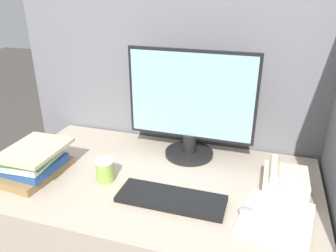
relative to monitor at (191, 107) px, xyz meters
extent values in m
cube|color=slate|center=(-0.09, 0.18, -0.20)|extent=(1.78, 0.04, 1.55)
cube|color=tan|center=(-0.09, -0.25, -0.61)|extent=(1.38, 0.79, 0.72)
cylinder|color=black|center=(0.00, 0.00, -0.24)|extent=(0.24, 0.24, 0.02)
cylinder|color=black|center=(0.00, 0.00, -0.19)|extent=(0.06, 0.06, 0.09)
cube|color=black|center=(0.00, 0.00, 0.06)|extent=(0.60, 0.02, 0.42)
cube|color=#8CB7E5|center=(0.00, -0.01, 0.06)|extent=(0.58, 0.01, 0.40)
cube|color=black|center=(0.02, -0.39, -0.24)|extent=(0.42, 0.15, 0.02)
ellipsoid|color=gray|center=(0.31, -0.38, -0.24)|extent=(0.06, 0.05, 0.03)
cylinder|color=#8CB247|center=(-0.29, -0.33, -0.21)|extent=(0.08, 0.08, 0.09)
cylinder|color=white|center=(-0.29, -0.33, -0.16)|extent=(0.08, 0.08, 0.01)
cube|color=olive|center=(-0.61, -0.38, -0.23)|extent=(0.23, 0.31, 0.04)
cube|color=#264C8C|center=(-0.61, -0.39, -0.20)|extent=(0.24, 0.23, 0.04)
cube|color=silver|center=(-0.60, -0.39, -0.16)|extent=(0.20, 0.26, 0.02)
cube|color=#38723F|center=(-0.59, -0.37, -0.14)|extent=(0.21, 0.29, 0.02)
cube|color=#C6B78C|center=(-0.59, -0.39, -0.12)|extent=(0.22, 0.28, 0.02)
cube|color=beige|center=(0.45, -0.18, -0.21)|extent=(0.17, 0.18, 0.08)
cube|color=white|center=(0.47, -0.20, -0.17)|extent=(0.08, 0.08, 0.00)
cylinder|color=beige|center=(0.40, -0.18, -0.15)|extent=(0.04, 0.18, 0.04)
cube|color=white|center=(0.42, -0.39, -0.24)|extent=(0.28, 0.31, 0.02)
camera|label=1|loc=(0.33, -1.40, 0.53)|focal=35.00mm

